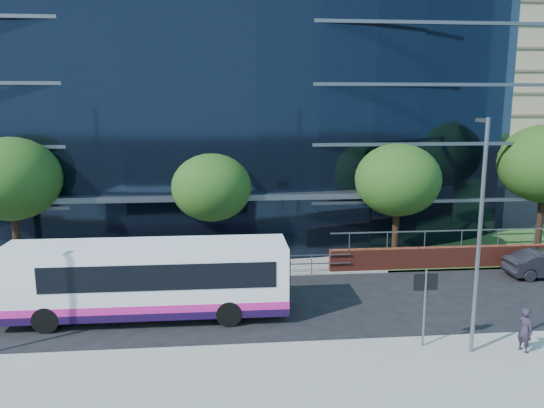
{
  "coord_description": "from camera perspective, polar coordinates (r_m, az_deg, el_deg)",
  "views": [
    {
      "loc": [
        -2.51,
        -18.5,
        8.58
      ],
      "look_at": [
        0.08,
        8.0,
        3.53
      ],
      "focal_mm": 35.0,
      "sensor_mm": 36.0,
      "label": 1
    }
  ],
  "objects": [
    {
      "name": "city_bus",
      "position": [
        22.12,
        -13.02,
        -7.87
      ],
      "size": [
        11.37,
        2.7,
        3.07
      ],
      "rotation": [
        0.0,
        0.0,
        -0.01
      ],
      "color": "white",
      "rests_on": "ground"
    },
    {
      "name": "kerb",
      "position": [
        19.62,
        2.41,
        -14.95
      ],
      "size": [
        80.0,
        0.25,
        0.16
      ],
      "primitive_type": "cube",
      "color": "gray",
      "rests_on": "ground"
    },
    {
      "name": "streetlight_east",
      "position": [
        18.87,
        21.41,
        -2.69
      ],
      "size": [
        0.15,
        0.77,
        8.0
      ],
      "color": "slate",
      "rests_on": "pavement_near"
    },
    {
      "name": "tree_dist_e",
      "position": [
        64.36,
        18.88,
        6.56
      ],
      "size": [
        4.62,
        4.62,
        6.51
      ],
      "color": "black",
      "rests_on": "ground"
    },
    {
      "name": "pedestrian",
      "position": [
        20.65,
        25.57,
        -12.11
      ],
      "size": [
        0.52,
        0.65,
        1.56
      ],
      "primitive_type": "imported",
      "rotation": [
        0.0,
        0.0,
        1.86
      ],
      "color": "#292031",
      "rests_on": "pavement_near"
    },
    {
      "name": "guard_railings",
      "position": [
        27.22,
        -17.08,
        -6.32
      ],
      "size": [
        24.0,
        0.05,
        1.1
      ],
      "color": "slate",
      "rests_on": "ground"
    },
    {
      "name": "yellow_line_inner",
      "position": [
        19.96,
        2.26,
        -14.7
      ],
      "size": [
        80.0,
        0.08,
        0.01
      ],
      "primitive_type": "cube",
      "color": "gold",
      "rests_on": "ground"
    },
    {
      "name": "tree_far_a",
      "position": [
        29.67,
        -26.26,
        2.43
      ],
      "size": [
        4.95,
        4.95,
        6.98
      ],
      "color": "black",
      "rests_on": "ground"
    },
    {
      "name": "ground",
      "position": [
        20.55,
        2.01,
        -13.95
      ],
      "size": [
        200.0,
        200.0,
        0.0
      ],
      "primitive_type": "plane",
      "color": "black",
      "rests_on": "ground"
    },
    {
      "name": "glass_office",
      "position": [
        39.39,
        -7.87,
        9.79
      ],
      "size": [
        44.0,
        23.1,
        16.0
      ],
      "color": "black",
      "rests_on": "ground"
    },
    {
      "name": "pavement_near",
      "position": [
        16.16,
        4.51,
        -21.06
      ],
      "size": [
        80.0,
        8.0,
        0.15
      ],
      "primitive_type": "cube",
      "color": "gray",
      "rests_on": "ground"
    },
    {
      "name": "tree_far_c",
      "position": [
        29.38,
        13.37,
        2.53
      ],
      "size": [
        4.62,
        4.62,
        6.51
      ],
      "color": "black",
      "rests_on": "ground"
    },
    {
      "name": "street_sign",
      "position": [
        19.41,
        16.15,
        -9.05
      ],
      "size": [
        0.85,
        0.09,
        2.8
      ],
      "color": "slate",
      "rests_on": "pavement_near"
    },
    {
      "name": "yellow_line_outer",
      "position": [
        19.83,
        2.32,
        -14.89
      ],
      "size": [
        80.0,
        0.08,
        0.01
      ],
      "primitive_type": "cube",
      "color": "gold",
      "rests_on": "ground"
    },
    {
      "name": "far_forecourt",
      "position": [
        30.91,
        -11.9,
        -5.52
      ],
      "size": [
        50.0,
        8.0,
        0.1
      ],
      "primitive_type": "cube",
      "color": "gray",
      "rests_on": "ground"
    },
    {
      "name": "tree_far_b",
      "position": [
        28.35,
        -6.51,
        1.8
      ],
      "size": [
        4.29,
        4.29,
        6.05
      ],
      "color": "black",
      "rests_on": "ground"
    },
    {
      "name": "apartment_block",
      "position": [
        83.25,
        19.34,
        11.89
      ],
      "size": [
        60.0,
        42.0,
        30.0
      ],
      "color": "#2D511E",
      "rests_on": "ground"
    }
  ]
}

